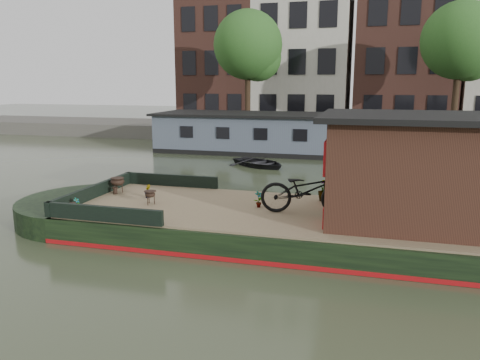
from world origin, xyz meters
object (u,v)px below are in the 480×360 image
(cabin, at_px, (410,168))
(brazier_rear, at_px, (118,185))
(brazier_front, at_px, (150,198))
(dinghy, at_px, (259,160))
(bicycle, at_px, (306,190))
(potted_plant_a, at_px, (259,199))

(cabin, bearing_deg, brazier_rear, 174.94)
(cabin, height_order, brazier_front, cabin)
(cabin, xyz_separation_m, dinghy, (-5.68, 9.51, -1.58))
(cabin, relative_size, brazier_rear, 9.14)
(dinghy, bearing_deg, bicycle, -125.47)
(brazier_front, bearing_deg, dinghy, 86.41)
(cabin, relative_size, potted_plant_a, 9.35)
(potted_plant_a, relative_size, dinghy, 0.15)
(brazier_front, xyz_separation_m, brazier_rear, (-1.49, 0.96, 0.04))
(potted_plant_a, height_order, dinghy, potted_plant_a)
(cabin, distance_m, bicycle, 2.39)
(cabin, xyz_separation_m, brazier_front, (-6.30, -0.27, -1.05))
(brazier_rear, relative_size, dinghy, 0.15)
(cabin, distance_m, brazier_front, 6.39)
(potted_plant_a, bearing_deg, dinghy, 103.05)
(potted_plant_a, relative_size, brazier_front, 1.19)
(potted_plant_a, xyz_separation_m, brazier_rear, (-4.27, 0.50, 0.00))
(cabin, distance_m, potted_plant_a, 3.67)
(brazier_front, relative_size, dinghy, 0.12)
(bicycle, distance_m, potted_plant_a, 1.29)
(brazier_front, height_order, brazier_rear, brazier_rear)
(brazier_rear, bearing_deg, bicycle, -7.37)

